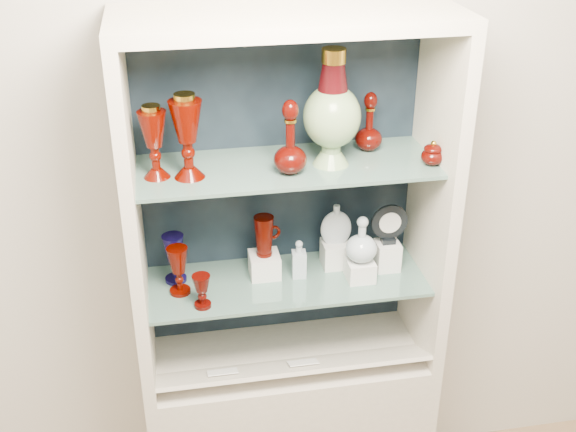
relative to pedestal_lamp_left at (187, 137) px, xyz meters
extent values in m
cube|color=beige|center=(0.30, 0.24, -0.20)|extent=(3.50, 0.02, 2.80)
cube|color=black|center=(0.30, 0.21, -0.27)|extent=(0.98, 0.02, 1.15)
cube|color=beige|center=(-0.18, 0.02, -0.27)|extent=(0.04, 0.40, 1.15)
cube|color=beige|center=(0.78, 0.02, -0.27)|extent=(0.04, 0.40, 1.15)
cube|color=beige|center=(0.30, 0.02, 0.32)|extent=(1.00, 0.40, 0.04)
cube|color=slate|center=(0.30, 0.04, -0.55)|extent=(0.92, 0.34, 0.01)
cube|color=slate|center=(0.30, 0.04, -0.13)|extent=(0.92, 0.34, 0.01)
cube|color=beige|center=(0.30, -0.09, -0.82)|extent=(0.92, 0.17, 0.09)
cube|color=white|center=(0.33, -0.09, -0.80)|extent=(0.10, 0.06, 0.03)
cube|color=white|center=(0.06, -0.09, -0.80)|extent=(0.10, 0.06, 0.03)
cube|color=silver|center=(0.23, 0.08, -0.51)|extent=(0.10, 0.10, 0.08)
cube|color=silver|center=(0.48, 0.10, -0.50)|extent=(0.09, 0.09, 0.09)
cube|color=silver|center=(0.54, 0.00, -0.51)|extent=(0.09, 0.09, 0.07)
cube|color=silver|center=(0.65, 0.05, -0.50)|extent=(0.08, 0.08, 0.10)
camera|label=1|loc=(-0.06, -1.97, 0.77)|focal=45.00mm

